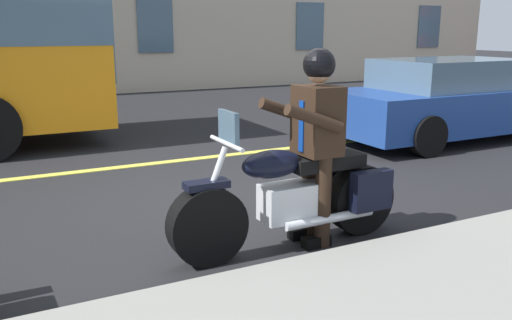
{
  "coord_description": "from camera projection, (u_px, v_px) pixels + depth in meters",
  "views": [
    {
      "loc": [
        2.18,
        5.35,
        1.89
      ],
      "look_at": [
        0.08,
        1.2,
        0.75
      ],
      "focal_mm": 37.53,
      "sensor_mm": 36.0,
      "label": 1
    }
  ],
  "objects": [
    {
      "name": "motorcycle_main",
      "position": [
        296.0,
        197.0,
        4.71
      ],
      "size": [
        2.21,
        0.6,
        1.26
      ],
      "color": "black",
      "rests_on": "ground_plane"
    },
    {
      "name": "lane_center_stripe",
      "position": [
        162.0,
        163.0,
        7.77
      ],
      "size": [
        60.0,
        0.16,
        0.01
      ],
      "primitive_type": "cube",
      "color": "#E5DB4C",
      "rests_on": "ground_plane"
    },
    {
      "name": "car_dark",
      "position": [
        453.0,
        100.0,
        9.35
      ],
      "size": [
        4.6,
        1.92,
        1.4
      ],
      "color": "navy",
      "rests_on": "ground_plane"
    },
    {
      "name": "rider_main",
      "position": [
        316.0,
        130.0,
        4.65
      ],
      "size": [
        0.62,
        0.54,
        1.74
      ],
      "color": "black",
      "rests_on": "ground_plane"
    },
    {
      "name": "ground_plane",
      "position": [
        215.0,
        201.0,
        6.04
      ],
      "size": [
        80.0,
        80.0,
        0.0
      ],
      "primitive_type": "plane",
      "color": "black"
    }
  ]
}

